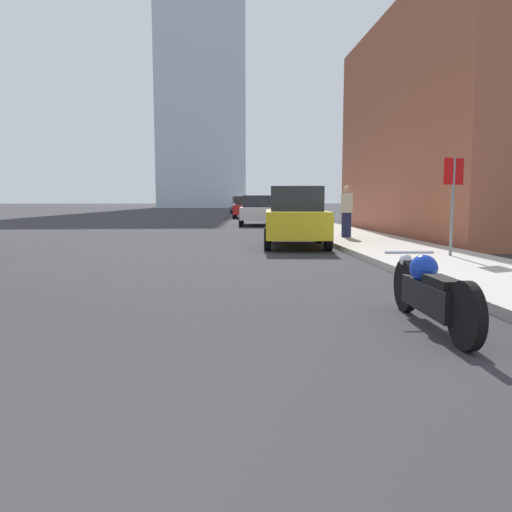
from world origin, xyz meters
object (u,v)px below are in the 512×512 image
parked_car_white (257,210)px  pedestrian (347,211)px  stop_sign (453,190)px  motorcycle (430,292)px  parked_car_yellow (296,217)px  parked_car_silver (240,205)px  parked_car_red (246,207)px

parked_car_white → pedestrian: 11.53m
parked_car_white → stop_sign: stop_sign is taller
motorcycle → parked_car_yellow: bearing=91.8°
motorcycle → parked_car_yellow: parked_car_yellow is taller
motorcycle → parked_car_white: bearing=92.3°
parked_car_yellow → parked_car_silver: parked_car_yellow is taller
stop_sign → parked_car_red: bearing=96.5°
parked_car_yellow → parked_car_white: size_ratio=1.01×
parked_car_red → pedestrian: 22.76m
motorcycle → stop_sign: (2.97, 5.76, 1.27)m
parked_car_red → parked_car_silver: size_ratio=1.18×
parked_car_yellow → parked_car_silver: bearing=96.0°
parked_car_white → parked_car_silver: parked_car_silver is taller
motorcycle → pedestrian: bearing=81.9°
parked_car_red → stop_sign: stop_sign is taller
parked_car_white → stop_sign: 17.45m
motorcycle → stop_sign: size_ratio=1.06×
parked_car_yellow → parked_car_red: size_ratio=0.95×
parked_car_yellow → parked_car_red: (-0.26, 24.29, -0.07)m
parked_car_silver → stop_sign: size_ratio=1.78×
parked_car_yellow → parked_car_silver: 37.17m
parked_car_yellow → pedestrian: bearing=44.7°
parked_car_red → parked_car_yellow: bearing=-84.1°
parked_car_red → pedestrian: pedestrian is taller
parked_car_red → parked_car_silver: (0.02, 12.88, 0.06)m
pedestrian → parked_car_silver: bearing=93.6°
parked_car_silver → pedestrian: pedestrian is taller
parked_car_red → stop_sign: bearing=-78.2°
motorcycle → parked_car_silver: bearing=92.0°
pedestrian → parked_car_red: bearing=95.8°
parked_car_white → parked_car_silver: (-0.01, 24.22, 0.04)m
parked_car_silver → pedestrian: (2.26, -35.52, 0.17)m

